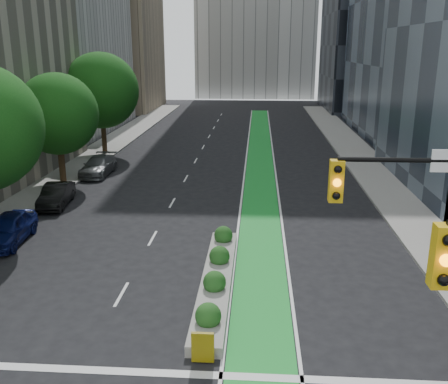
# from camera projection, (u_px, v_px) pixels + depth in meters

# --- Properties ---
(sidewalk_left) EXTENTS (3.60, 90.00, 0.15)m
(sidewalk_left) POSITION_uv_depth(u_px,v_px,m) (68.00, 172.00, 38.48)
(sidewalk_left) COLOR gray
(sidewalk_left) RESTS_ON ground
(sidewalk_right) EXTENTS (3.60, 90.00, 0.15)m
(sidewalk_right) POSITION_uv_depth(u_px,v_px,m) (379.00, 177.00, 36.95)
(sidewalk_right) COLOR gray
(sidewalk_right) RESTS_ON ground
(bike_lane_paint) EXTENTS (2.20, 70.00, 0.01)m
(bike_lane_paint) POSITION_uv_depth(u_px,v_px,m) (260.00, 162.00, 42.33)
(bike_lane_paint) COLOR green
(bike_lane_paint) RESTS_ON ground
(building_tan_far) EXTENTS (14.00, 16.00, 26.00)m
(building_tan_far) POSITION_uv_depth(u_px,v_px,m) (108.00, 21.00, 74.64)
(building_tan_far) COLOR tan
(building_tan_far) RESTS_ON ground
(building_dark_end) EXTENTS (14.00, 18.00, 28.00)m
(building_dark_end) POSITION_uv_depth(u_px,v_px,m) (377.00, 14.00, 73.67)
(building_dark_end) COLOR black
(building_dark_end) RESTS_ON ground
(tree_midfar) EXTENTS (5.60, 5.60, 7.76)m
(tree_midfar) POSITION_uv_depth(u_px,v_px,m) (57.00, 114.00, 34.19)
(tree_midfar) COLOR black
(tree_midfar) RESTS_ON ground
(tree_far) EXTENTS (6.60, 6.60, 9.00)m
(tree_far) POSITION_uv_depth(u_px,v_px,m) (101.00, 91.00, 43.55)
(tree_far) COLOR black
(tree_far) RESTS_ON ground
(median_planter) EXTENTS (1.20, 10.26, 1.10)m
(median_planter) POSITION_uv_depth(u_px,v_px,m) (217.00, 277.00, 20.35)
(median_planter) COLOR gray
(median_planter) RESTS_ON ground
(parked_car_left_near) EXTENTS (2.05, 4.46, 1.48)m
(parked_car_left_near) POSITION_uv_depth(u_px,v_px,m) (8.00, 229.00, 24.68)
(parked_car_left_near) COLOR #0D1650
(parked_car_left_near) RESTS_ON ground
(parked_car_left_mid) EXTENTS (1.92, 4.24, 1.35)m
(parked_car_left_mid) POSITION_uv_depth(u_px,v_px,m) (56.00, 195.00, 30.47)
(parked_car_left_mid) COLOR black
(parked_car_left_mid) RESTS_ON ground
(parked_car_left_far) EXTENTS (1.98, 4.77, 1.38)m
(parked_car_left_far) POSITION_uv_depth(u_px,v_px,m) (98.00, 166.00, 37.86)
(parked_car_left_far) COLOR #56595B
(parked_car_left_far) RESTS_ON ground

